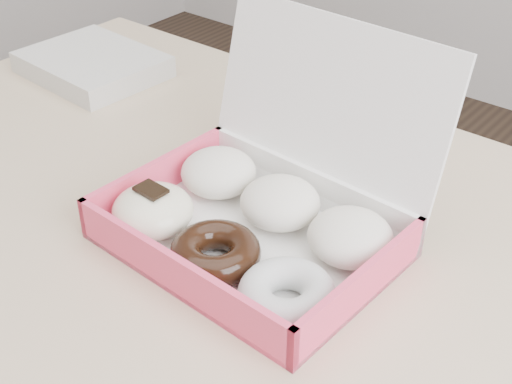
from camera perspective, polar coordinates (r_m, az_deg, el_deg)
The scene contains 3 objects.
table at distance 0.98m, azimuth -4.31°, elevation -4.69°, with size 1.20×0.80×0.75m.
donut_box at distance 0.85m, azimuth 0.15°, elevation -1.61°, with size 0.34×0.31×0.24m.
newspapers at distance 1.31m, azimuth -12.93°, elevation 9.91°, with size 0.23×0.19×0.04m, color white.
Camera 1 is at (0.54, -0.55, 1.28)m, focal length 50.00 mm.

